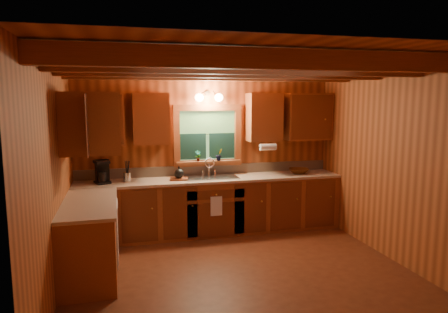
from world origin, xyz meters
TOP-DOWN VIEW (x-y plane):
  - room at (0.00, 0.00)m, footprint 4.20×4.20m
  - ceiling_beams at (0.00, 0.00)m, footprint 4.20×2.54m
  - base_cabinets at (-0.49, 1.28)m, footprint 4.20×2.22m
  - countertop at (-0.48, 1.29)m, footprint 4.20×2.24m
  - backsplash at (0.00, 1.89)m, footprint 4.20×0.02m
  - dishwasher_panel at (-1.47, 0.68)m, footprint 0.02×0.60m
  - upper_cabinets at (-0.56, 1.42)m, footprint 4.19×1.77m
  - window at (0.00, 1.87)m, footprint 1.12×0.08m
  - window_sill at (0.00, 1.82)m, footprint 1.06×0.14m
  - wall_sconce at (0.00, 1.75)m, footprint 0.45×0.21m
  - paper_towel_roll at (0.92, 1.53)m, footprint 0.27×0.11m
  - dish_towel at (0.00, 1.26)m, footprint 0.18×0.01m
  - sink at (0.00, 1.60)m, footprint 0.82×0.48m
  - coffee_maker at (-1.66, 1.61)m, footprint 0.19×0.25m
  - utensil_crock at (-1.30, 1.61)m, footprint 0.11×0.11m
  - cutting_board at (-0.52, 1.56)m, footprint 0.30×0.23m
  - teakettle at (-0.52, 1.56)m, footprint 0.15×0.15m
  - wicker_basket at (1.50, 1.58)m, footprint 0.43×0.43m
  - potted_plant_left at (-0.18, 1.80)m, footprint 0.11×0.09m
  - potted_plant_right at (0.17, 1.79)m, footprint 0.13×0.12m

SIDE VIEW (x-z plane):
  - base_cabinets at x=-0.49m, z-range 0.00..0.86m
  - dishwasher_panel at x=-1.47m, z-range 0.03..0.83m
  - dish_towel at x=0.00m, z-range 0.37..0.67m
  - sink at x=0.00m, z-range 0.64..1.07m
  - countertop at x=-0.48m, z-range 0.86..0.90m
  - cutting_board at x=-0.52m, z-range 0.90..0.92m
  - wicker_basket at x=1.50m, z-range 0.90..0.98m
  - utensil_crock at x=-1.30m, z-range 0.82..1.14m
  - backsplash at x=0.00m, z-range 0.90..1.06m
  - teakettle at x=-0.52m, z-range 0.91..1.09m
  - coffee_maker at x=-1.66m, z-range 0.90..1.24m
  - window_sill at x=0.00m, z-range 1.10..1.14m
  - potted_plant_left at x=-0.18m, z-range 1.14..1.32m
  - potted_plant_right at x=0.17m, z-range 1.14..1.34m
  - room at x=0.00m, z-range -0.80..3.40m
  - paper_towel_roll at x=0.92m, z-range 1.31..1.42m
  - window at x=0.00m, z-range 1.03..2.03m
  - upper_cabinets at x=-0.56m, z-range 1.45..2.23m
  - wall_sconce at x=0.00m, z-range 2.08..2.25m
  - ceiling_beams at x=0.00m, z-range 2.40..2.58m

